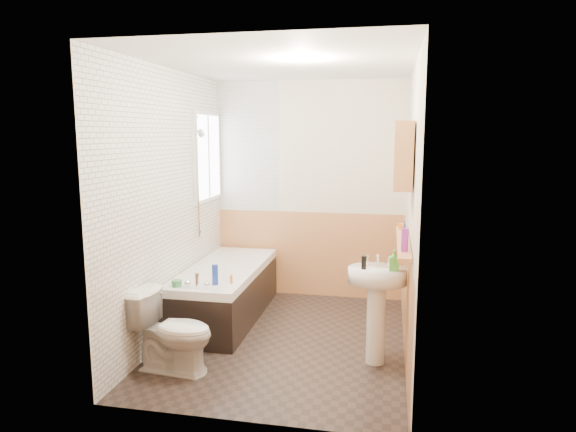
% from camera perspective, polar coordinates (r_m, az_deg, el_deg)
% --- Properties ---
extents(floor, '(2.80, 2.80, 0.00)m').
position_cam_1_polar(floor, '(4.93, -0.35, -13.60)').
color(floor, black).
rests_on(floor, ground).
extents(ceiling, '(2.80, 2.80, 0.00)m').
position_cam_1_polar(ceiling, '(4.58, -0.38, 16.60)').
color(ceiling, white).
rests_on(ceiling, ground).
extents(wall_back, '(2.20, 0.02, 2.50)m').
position_cam_1_polar(wall_back, '(5.97, 2.38, 2.84)').
color(wall_back, beige).
rests_on(wall_back, ground).
extents(wall_front, '(2.20, 0.02, 2.50)m').
position_cam_1_polar(wall_front, '(3.24, -5.42, -2.57)').
color(wall_front, beige).
rests_on(wall_front, ground).
extents(wall_left, '(0.02, 2.80, 2.50)m').
position_cam_1_polar(wall_left, '(4.94, -13.09, 1.28)').
color(wall_left, beige).
rests_on(wall_left, ground).
extents(wall_right, '(0.02, 2.80, 2.50)m').
position_cam_1_polar(wall_right, '(4.50, 13.60, 0.52)').
color(wall_right, beige).
rests_on(wall_right, ground).
extents(wainscot_right, '(0.01, 2.80, 1.00)m').
position_cam_1_polar(wainscot_right, '(4.67, 12.98, -8.61)').
color(wainscot_right, tan).
rests_on(wainscot_right, wall_right).
extents(wainscot_front, '(2.20, 0.01, 1.00)m').
position_cam_1_polar(wainscot_front, '(3.49, -5.12, -14.63)').
color(wainscot_front, tan).
rests_on(wainscot_front, wall_front).
extents(wainscot_back, '(2.20, 0.01, 1.00)m').
position_cam_1_polar(wainscot_back, '(6.08, 2.30, -4.23)').
color(wainscot_back, tan).
rests_on(wainscot_back, wall_back).
extents(tile_cladding_left, '(0.01, 2.80, 2.50)m').
position_cam_1_polar(tile_cladding_left, '(4.93, -12.86, 1.27)').
color(tile_cladding_left, white).
rests_on(tile_cladding_left, wall_left).
extents(tile_return_back, '(0.75, 0.01, 1.50)m').
position_cam_1_polar(tile_return_back, '(6.07, -4.47, 7.66)').
color(tile_return_back, white).
rests_on(tile_return_back, wall_back).
extents(window, '(0.03, 0.79, 0.99)m').
position_cam_1_polar(window, '(5.76, -8.90, 6.50)').
color(window, white).
rests_on(window, wall_left).
extents(bathtub, '(0.70, 1.75, 0.69)m').
position_cam_1_polar(bathtub, '(5.43, -6.99, -8.27)').
color(bathtub, black).
rests_on(bathtub, floor).
extents(shower_riser, '(0.11, 0.09, 1.30)m').
position_cam_1_polar(shower_riser, '(5.42, -9.95, 5.57)').
color(shower_riser, silver).
rests_on(shower_riser, wall_left).
extents(toilet, '(0.70, 0.44, 0.66)m').
position_cam_1_polar(toilet, '(4.33, -12.67, -12.44)').
color(toilet, white).
rests_on(toilet, floor).
extents(sink, '(0.48, 0.39, 0.93)m').
position_cam_1_polar(sink, '(4.34, 9.83, -8.69)').
color(sink, white).
rests_on(sink, floor).
extents(pine_shelf, '(0.10, 1.32, 0.03)m').
position_cam_1_polar(pine_shelf, '(4.35, 12.66, -2.81)').
color(pine_shelf, tan).
rests_on(pine_shelf, wall_right).
extents(medicine_cabinet, '(0.15, 0.59, 0.53)m').
position_cam_1_polar(medicine_cabinet, '(4.24, 12.63, 6.62)').
color(medicine_cabinet, tan).
rests_on(medicine_cabinet, wall_right).
extents(foam_can, '(0.07, 0.07, 0.17)m').
position_cam_1_polar(foam_can, '(3.91, 12.85, -2.63)').
color(foam_can, purple).
rests_on(foam_can, pine_shelf).
extents(green_bottle, '(0.05, 0.05, 0.21)m').
position_cam_1_polar(green_bottle, '(4.10, 12.79, -1.82)').
color(green_bottle, '#19339E').
rests_on(green_bottle, pine_shelf).
extents(black_jar, '(0.08, 0.08, 0.05)m').
position_cam_1_polar(black_jar, '(4.84, 12.56, -1.12)').
color(black_jar, orange).
rests_on(black_jar, pine_shelf).
extents(soap_bottle, '(0.08, 0.17, 0.08)m').
position_cam_1_polar(soap_bottle, '(4.22, 11.68, -5.43)').
color(soap_bottle, '#59C647').
rests_on(soap_bottle, sink).
extents(clear_bottle, '(0.04, 0.04, 0.11)m').
position_cam_1_polar(clear_bottle, '(4.21, 8.41, -5.12)').
color(clear_bottle, black).
rests_on(clear_bottle, sink).
extents(blue_gel, '(0.06, 0.04, 0.19)m').
position_cam_1_polar(blue_gel, '(4.71, -8.10, -6.49)').
color(blue_gel, '#19339E').
rests_on(blue_gel, bathtub).
extents(cream_jar, '(0.10, 0.10, 0.06)m').
position_cam_1_polar(cream_jar, '(4.75, -12.26, -7.32)').
color(cream_jar, '#388447').
rests_on(cream_jar, bathtub).
extents(orange_bottle, '(0.03, 0.03, 0.08)m').
position_cam_1_polar(orange_bottle, '(4.76, -6.32, -7.00)').
color(orange_bottle, orange).
rests_on(orange_bottle, bathtub).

